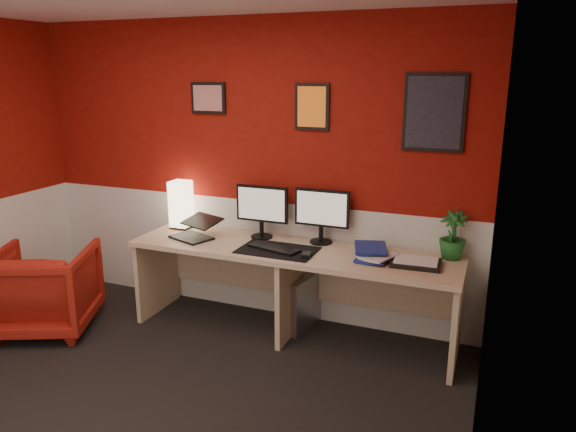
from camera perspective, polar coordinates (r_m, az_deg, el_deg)
The scene contains 23 objects.
ground at distance 3.70m, azimuth -16.73°, elevation -19.67°, with size 4.00×3.50×0.01m, color black.
wall_back at distance 4.61m, azimuth -4.43°, elevation 4.75°, with size 4.00×0.01×2.50m, color maroon.
wall_right at distance 2.46m, azimuth 20.37°, elevation -5.40°, with size 0.01×3.50×2.50m, color maroon.
wainscot_back at distance 4.80m, azimuth -4.28°, elevation -4.10°, with size 4.00×0.01×1.00m, color silver.
wainscot_right at distance 2.80m, azimuth 18.79°, elevation -19.93°, with size 0.01×3.50×1.00m, color silver.
desk at distance 4.35m, azimuth 0.35°, elevation -8.04°, with size 2.60×0.65×0.73m, color tan.
shoji_lamp at distance 4.82m, azimuth -11.19°, elevation 1.05°, with size 0.16×0.16×0.40m, color #FFE5B2.
laptop at distance 4.51m, azimuth -10.18°, elevation -1.03°, with size 0.33×0.23×0.22m, color black.
monitor_left at distance 4.43m, azimuth -2.83°, elevation 1.31°, with size 0.45×0.06×0.58m, color black.
monitor_right at distance 4.30m, azimuth 3.54°, elevation 0.86°, with size 0.45×0.06×0.58m, color black.
desk_mat at distance 4.18m, azimuth -1.10°, elevation -3.60°, with size 0.60×0.38×0.01m, color black.
keyboard at distance 4.19m, azimuth -1.49°, elevation -3.40°, with size 0.42×0.14×0.02m, color black.
mouse at distance 4.02m, azimuth 1.93°, elevation -4.12°, with size 0.06×0.10×0.03m, color black.
book_bottom at distance 4.06m, azimuth 7.43°, elevation -4.17°, with size 0.22×0.30×0.03m, color navy.
book_middle at distance 4.05m, azimuth 8.31°, elevation -3.90°, with size 0.20×0.27×0.02m, color silver.
book_top at distance 4.07m, azimuth 7.05°, elevation -3.35°, with size 0.23×0.31×0.03m, color navy.
zen_tray at distance 3.98m, azimuth 13.31°, elevation -4.84°, with size 0.35×0.25×0.03m, color black.
potted_plant at distance 4.14m, azimuth 16.98°, elevation -1.95°, with size 0.20×0.20×0.36m, color #19591E.
pc_tower at distance 4.54m, azimuth 1.25°, elevation -8.93°, with size 0.20×0.45×0.45m, color #99999E.
armchair at distance 4.88m, azimuth -24.23°, elevation -7.02°, with size 0.74×0.76×0.70m, color #A71A0E.
art_left at distance 4.69m, azimuth -8.39°, elevation 12.19°, with size 0.32×0.02×0.26m, color red.
art_center at distance 4.31m, azimuth 2.55°, elevation 11.42°, with size 0.28×0.02×0.36m, color orange.
art_right at distance 4.10m, azimuth 15.14°, elevation 10.46°, with size 0.44×0.02×0.56m, color black.
Camera 1 is at (2.01, -2.32, 2.07)m, focal length 33.77 mm.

